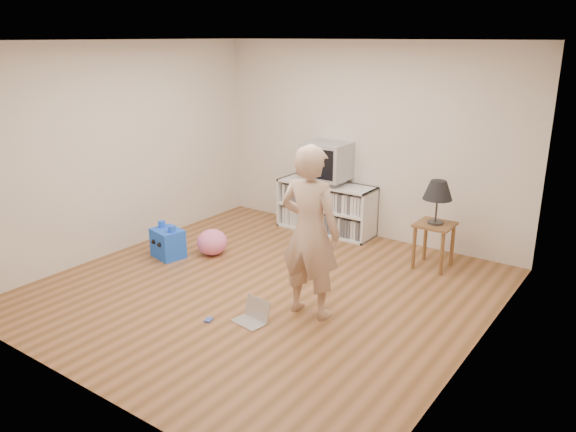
# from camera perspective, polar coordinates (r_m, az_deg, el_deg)

# --- Properties ---
(ground) EXTENTS (4.50, 4.50, 0.00)m
(ground) POSITION_cam_1_polar(r_m,az_deg,el_deg) (6.19, -2.34, -7.44)
(ground) COLOR brown
(ground) RESTS_ON ground
(walls) EXTENTS (4.52, 4.52, 2.60)m
(walls) POSITION_cam_1_polar(r_m,az_deg,el_deg) (5.76, -2.51, 4.34)
(walls) COLOR silver
(walls) RESTS_ON ground
(ceiling) EXTENTS (4.50, 4.50, 0.01)m
(ceiling) POSITION_cam_1_polar(r_m,az_deg,el_deg) (5.60, -2.69, 17.39)
(ceiling) COLOR white
(ceiling) RESTS_ON walls
(media_unit) EXTENTS (1.40, 0.45, 0.70)m
(media_unit) POSITION_cam_1_polar(r_m,az_deg,el_deg) (7.89, 3.96, 0.91)
(media_unit) COLOR white
(media_unit) RESTS_ON ground
(dvd_deck) EXTENTS (0.45, 0.35, 0.07)m
(dvd_deck) POSITION_cam_1_polar(r_m,az_deg,el_deg) (7.77, 3.96, 3.60)
(dvd_deck) COLOR gray
(dvd_deck) RESTS_ON media_unit
(crt_tv) EXTENTS (0.60, 0.53, 0.50)m
(crt_tv) POSITION_cam_1_polar(r_m,az_deg,el_deg) (7.70, 3.99, 5.65)
(crt_tv) COLOR #A1A1A6
(crt_tv) RESTS_ON dvd_deck
(side_table) EXTENTS (0.42, 0.42, 0.55)m
(side_table) POSITION_cam_1_polar(r_m,az_deg,el_deg) (6.82, 14.64, -1.80)
(side_table) COLOR brown
(side_table) RESTS_ON ground
(table_lamp) EXTENTS (0.34, 0.34, 0.52)m
(table_lamp) POSITION_cam_1_polar(r_m,az_deg,el_deg) (6.67, 14.99, 2.45)
(table_lamp) COLOR #333333
(table_lamp) RESTS_ON side_table
(person) EXTENTS (0.65, 0.45, 1.71)m
(person) POSITION_cam_1_polar(r_m,az_deg,el_deg) (5.36, 2.25, -1.67)
(person) COLOR #CDA78C
(person) RESTS_ON ground
(laptop) EXTENTS (0.35, 0.29, 0.22)m
(laptop) POSITION_cam_1_polar(r_m,az_deg,el_deg) (5.53, -3.54, -10.04)
(laptop) COLOR silver
(laptop) RESTS_ON ground
(playing_cards) EXTENTS (0.09, 0.11, 0.02)m
(playing_cards) POSITION_cam_1_polar(r_m,az_deg,el_deg) (5.60, -8.07, -10.41)
(playing_cards) COLOR #445BB7
(playing_cards) RESTS_ON ground
(plush_blue) EXTENTS (0.44, 0.39, 0.44)m
(plush_blue) POSITION_cam_1_polar(r_m,az_deg,el_deg) (7.14, -12.11, -2.68)
(plush_blue) COLOR #1654FF
(plush_blue) RESTS_ON ground
(plush_pink) EXTENTS (0.44, 0.44, 0.33)m
(plush_pink) POSITION_cam_1_polar(r_m,az_deg,el_deg) (7.14, -7.72, -2.65)
(plush_pink) COLOR pink
(plush_pink) RESTS_ON ground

